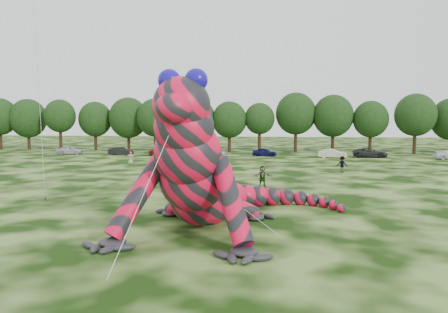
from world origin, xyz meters
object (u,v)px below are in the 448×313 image
tree_3 (60,125)px  tree_6 (155,125)px  tree_2 (28,124)px  car_5 (332,153)px  spectator_1 (159,171)px  car_4 (265,152)px  inflatable_gecko (205,151)px  tree_1 (0,124)px  tree_8 (229,127)px  car_0 (70,150)px  spectator_5 (262,176)px  spectator_2 (342,164)px  tree_4 (95,126)px  tree_13 (415,124)px  car_3 (213,152)px  car_1 (121,151)px  tree_5 (128,124)px  car_2 (164,152)px  car_6 (370,153)px  tree_7 (196,125)px  tree_12 (370,127)px  tree_10 (296,122)px  tree_11 (333,124)px  spectator_4 (131,157)px  tree_9 (260,128)px

tree_3 → tree_6: bearing=-1.2°
tree_2 → car_5: (55.51, -11.07, -4.12)m
tree_3 → spectator_1: 45.20m
tree_2 → car_4: (45.24, -9.18, -4.17)m
inflatable_gecko → tree_1: (-48.40, 52.97, 0.67)m
tree_8 → car_0: size_ratio=2.10×
spectator_5 → spectator_2: size_ratio=0.99×
tree_4 → tree_13: 56.80m
tree_2 → car_3: 38.69m
tree_13 → spectator_2: bearing=-120.1°
car_1 → tree_5: bearing=19.7°
car_2 → inflatable_gecko: bearing=-168.2°
tree_13 → car_6: (-8.76, -7.72, -4.34)m
car_3 → tree_6: bearing=55.5°
tree_5 → tree_7: bearing=-7.1°
car_2 → car_4: car_4 is taller
tree_8 → tree_3: bearing=179.9°
tree_8 → car_4: size_ratio=2.33×
tree_4 → spectator_1: bearing=-58.8°
car_6 → tree_3: bearing=89.0°
tree_12 → car_2: 35.36m
tree_10 → tree_1: bearing=-179.5°
inflatable_gecko → tree_12: size_ratio=1.89×
car_0 → spectator_2: 45.62m
tree_10 → car_4: tree_10 is taller
tree_7 → car_4: tree_7 is taller
tree_11 → tree_13: bearing=-4.6°
spectator_5 → car_2: bearing=105.9°
tree_13 → spectator_4: 47.51m
tree_3 → spectator_5: (38.58, -37.87, -3.81)m
tree_5 → tree_13: tree_13 is taller
tree_3 → car_3: bearing=-16.2°
car_1 → spectator_5: bearing=-132.7°
inflatable_gecko → tree_6: tree_6 is taller
tree_10 → car_2: size_ratio=2.25×
tree_9 → car_6: 19.38m
tree_6 → tree_11: (31.34, 1.51, 0.29)m
tree_8 → tree_11: (18.00, 1.21, 0.56)m
tree_2 → car_3: (37.06, -10.33, -4.16)m
car_6 → inflatable_gecko: bearing=164.6°
tree_8 → tree_4: bearing=176.1°
tree_9 → tree_11: bearing=3.8°
tree_5 → spectator_1: (15.70, -36.41, -3.99)m
tree_10 → spectator_1: tree_10 is taller
car_2 → spectator_2: bearing=-132.4°
tree_13 → car_4: (-24.91, -7.54, -4.41)m
tree_4 → tree_5: bearing=-2.4°
tree_11 → spectator_1: bearing=-120.4°
tree_5 → car_5: size_ratio=2.31×
tree_2 → car_2: bearing=-19.3°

